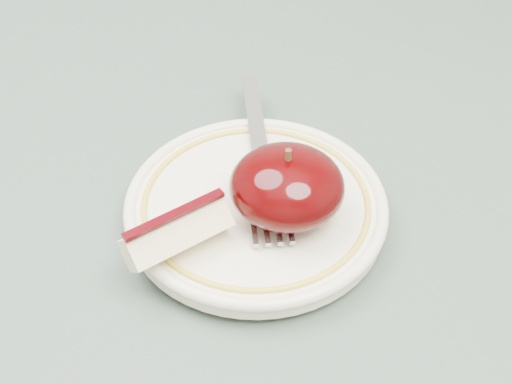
# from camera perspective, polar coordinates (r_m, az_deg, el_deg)

# --- Properties ---
(table) EXTENTS (0.90, 0.90, 0.75)m
(table) POSITION_cam_1_polar(r_m,az_deg,el_deg) (0.53, -2.78, -14.54)
(table) COLOR brown
(table) RESTS_ON ground
(plate) EXTENTS (0.18, 0.18, 0.02)m
(plate) POSITION_cam_1_polar(r_m,az_deg,el_deg) (0.49, 0.00, -1.17)
(plate) COLOR beige
(plate) RESTS_ON table
(apple_half) EXTENTS (0.08, 0.07, 0.06)m
(apple_half) POSITION_cam_1_polar(r_m,az_deg,el_deg) (0.46, 2.49, 0.44)
(apple_half) COLOR black
(apple_half) RESTS_ON plate
(apple_wedge) EXTENTS (0.07, 0.07, 0.03)m
(apple_wedge) POSITION_cam_1_polar(r_m,az_deg,el_deg) (0.45, -6.38, -3.21)
(apple_wedge) COLOR #FFF1BB
(apple_wedge) RESTS_ON plate
(fork) EXTENTS (0.06, 0.18, 0.00)m
(fork) POSITION_cam_1_polar(r_m,az_deg,el_deg) (0.52, 0.38, 2.96)
(fork) COLOR #94979C
(fork) RESTS_ON plate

